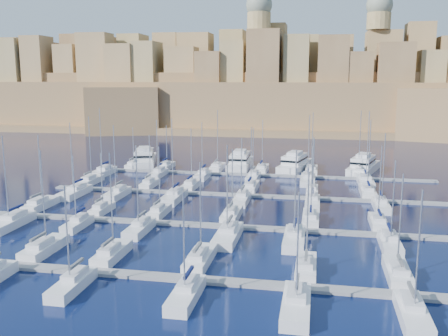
% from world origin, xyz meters
% --- Properties ---
extents(ground, '(600.00, 600.00, 0.00)m').
position_xyz_m(ground, '(0.00, 0.00, 0.00)').
color(ground, black).
rests_on(ground, ground).
extents(pontoon_near, '(84.00, 2.00, 0.40)m').
position_xyz_m(pontoon_near, '(0.00, -34.00, 0.20)').
color(pontoon_near, slate).
rests_on(pontoon_near, ground).
extents(pontoon_mid_near, '(84.00, 2.00, 0.40)m').
position_xyz_m(pontoon_mid_near, '(0.00, -12.00, 0.20)').
color(pontoon_mid_near, slate).
rests_on(pontoon_mid_near, ground).
extents(pontoon_mid_far, '(84.00, 2.00, 0.40)m').
position_xyz_m(pontoon_mid_far, '(0.00, 10.00, 0.20)').
color(pontoon_mid_far, slate).
rests_on(pontoon_mid_far, ground).
extents(pontoon_far, '(84.00, 2.00, 0.40)m').
position_xyz_m(pontoon_far, '(0.00, 32.00, 0.20)').
color(pontoon_far, slate).
rests_on(pontoon_far, ground).
extents(sailboat_1, '(2.81, 9.37, 14.70)m').
position_xyz_m(sailboat_1, '(-22.80, -28.43, 0.75)').
color(sailboat_1, silver).
rests_on(sailboat_1, ground).
extents(sailboat_2, '(2.62, 8.73, 14.66)m').
position_xyz_m(sailboat_2, '(-12.63, -28.75, 0.75)').
color(sailboat_2, silver).
rests_on(sailboat_2, ground).
extents(sailboat_3, '(2.77, 9.22, 13.79)m').
position_xyz_m(sailboat_3, '(-0.48, -28.51, 0.74)').
color(sailboat_3, silver).
rests_on(sailboat_3, ground).
extents(sailboat_4, '(2.53, 8.43, 13.12)m').
position_xyz_m(sailboat_4, '(13.27, -28.89, 0.73)').
color(sailboat_4, silver).
rests_on(sailboat_4, ground).
extents(sailboat_5, '(2.72, 9.08, 13.19)m').
position_xyz_m(sailboat_5, '(24.31, -28.57, 0.74)').
color(sailboat_5, silver).
rests_on(sailboat_5, ground).
extents(sailboat_8, '(2.50, 8.34, 12.75)m').
position_xyz_m(sailboat_8, '(-13.04, -39.06, 0.73)').
color(sailboat_8, silver).
rests_on(sailboat_8, ground).
extents(sailboat_9, '(2.62, 8.75, 12.63)m').
position_xyz_m(sailboat_9, '(0.54, -39.26, 0.73)').
color(sailboat_9, silver).
rests_on(sailboat_9, ground).
extents(sailboat_10, '(2.89, 9.63, 13.26)m').
position_xyz_m(sailboat_10, '(12.55, -39.70, 0.74)').
color(sailboat_10, silver).
rests_on(sailboat_10, ground).
extents(sailboat_11, '(2.72, 9.07, 13.95)m').
position_xyz_m(sailboat_11, '(24.17, -39.42, 0.74)').
color(sailboat_11, silver).
rests_on(sailboat_11, ground).
extents(sailboat_12, '(2.81, 9.37, 13.97)m').
position_xyz_m(sailboat_12, '(-36.37, -6.43, 0.75)').
color(sailboat_12, silver).
rests_on(sailboat_12, ground).
extents(sailboat_13, '(2.21, 7.37, 11.20)m').
position_xyz_m(sailboat_13, '(-23.70, -7.41, 0.71)').
color(sailboat_13, silver).
rests_on(sailboat_13, ground).
extents(sailboat_14, '(2.34, 7.79, 12.53)m').
position_xyz_m(sailboat_14, '(-12.98, -7.21, 0.72)').
color(sailboat_14, silver).
rests_on(sailboat_14, ground).
extents(sailboat_15, '(2.68, 8.93, 12.46)m').
position_xyz_m(sailboat_15, '(-0.05, -6.65, 0.73)').
color(sailboat_15, silver).
rests_on(sailboat_15, ground).
extents(sailboat_16, '(2.68, 8.94, 13.28)m').
position_xyz_m(sailboat_16, '(13.45, -6.64, 0.74)').
color(sailboat_16, silver).
rests_on(sailboat_16, ground).
extents(sailboat_17, '(2.54, 8.48, 13.58)m').
position_xyz_m(sailboat_17, '(24.38, -6.87, 0.74)').
color(sailboat_17, silver).
rests_on(sailboat_17, ground).
extents(sailboat_18, '(3.10, 10.32, 15.35)m').
position_xyz_m(sailboat_18, '(-34.73, -18.03, 0.77)').
color(sailboat_18, silver).
rests_on(sailboat_18, ground).
extents(sailboat_19, '(2.30, 7.68, 12.29)m').
position_xyz_m(sailboat_19, '(-23.68, -16.74, 0.72)').
color(sailboat_19, silver).
rests_on(sailboat_19, ground).
extents(sailboat_20, '(2.62, 8.73, 14.30)m').
position_xyz_m(sailboat_20, '(-12.91, -17.25, 0.74)').
color(sailboat_20, silver).
rests_on(sailboat_20, ground).
extents(sailboat_21, '(3.19, 10.62, 14.80)m').
position_xyz_m(sailboat_21, '(1.39, -18.18, 0.77)').
color(sailboat_21, silver).
rests_on(sailboat_21, ground).
extents(sailboat_22, '(3.01, 10.03, 14.38)m').
position_xyz_m(sailboat_22, '(11.29, -17.89, 0.76)').
color(sailboat_22, silver).
rests_on(sailboat_22, ground).
extents(sailboat_23, '(2.68, 8.94, 13.17)m').
position_xyz_m(sailboat_23, '(24.85, -17.36, 0.73)').
color(sailboat_23, silver).
rests_on(sailboat_23, ground).
extents(sailboat_24, '(2.73, 9.09, 15.72)m').
position_xyz_m(sailboat_24, '(-36.81, 15.43, 0.76)').
color(sailboat_24, silver).
rests_on(sailboat_24, ground).
extents(sailboat_25, '(2.37, 7.89, 11.91)m').
position_xyz_m(sailboat_25, '(-22.36, 14.84, 0.72)').
color(sailboat_25, silver).
rests_on(sailboat_25, ground).
extents(sailboat_26, '(2.57, 8.57, 13.54)m').
position_xyz_m(sailboat_26, '(-12.92, 15.18, 0.74)').
color(sailboat_26, silver).
rests_on(sailboat_26, ground).
extents(sailboat_27, '(2.82, 9.40, 13.97)m').
position_xyz_m(sailboat_27, '(0.24, 15.58, 0.75)').
color(sailboat_27, silver).
rests_on(sailboat_27, ground).
extents(sailboat_28, '(2.36, 7.87, 12.23)m').
position_xyz_m(sailboat_28, '(13.39, 14.83, 0.72)').
color(sailboat_28, silver).
rests_on(sailboat_28, ground).
extents(sailboat_29, '(2.89, 9.62, 15.86)m').
position_xyz_m(sailboat_29, '(24.71, 15.69, 0.76)').
color(sailboat_29, silver).
rests_on(sailboat_29, ground).
extents(sailboat_30, '(3.15, 10.50, 15.46)m').
position_xyz_m(sailboat_30, '(-34.71, 3.87, 0.77)').
color(sailboat_30, silver).
rests_on(sailboat_30, ground).
extents(sailboat_31, '(2.78, 9.25, 15.04)m').
position_xyz_m(sailboat_31, '(-25.74, 4.49, 0.75)').
color(sailboat_31, silver).
rests_on(sailboat_31, ground).
extents(sailboat_32, '(3.13, 10.43, 16.59)m').
position_xyz_m(sailboat_32, '(-13.50, 3.91, 0.78)').
color(sailboat_32, silver).
rests_on(sailboat_32, ground).
extents(sailboat_33, '(2.69, 8.96, 13.06)m').
position_xyz_m(sailboat_33, '(0.00, 4.63, 0.73)').
color(sailboat_33, silver).
rests_on(sailboat_33, ground).
extents(sailboat_34, '(2.73, 9.10, 13.29)m').
position_xyz_m(sailboat_34, '(13.59, 4.57, 0.74)').
color(sailboat_34, silver).
rests_on(sailboat_34, ground).
extents(sailboat_35, '(2.67, 8.90, 14.52)m').
position_xyz_m(sailboat_35, '(26.14, 4.66, 0.75)').
color(sailboat_35, silver).
rests_on(sailboat_35, ground).
extents(sailboat_36, '(2.27, 7.56, 11.24)m').
position_xyz_m(sailboat_36, '(-34.55, 36.68, 0.71)').
color(sailboat_36, silver).
rests_on(sailboat_36, ground).
extents(sailboat_37, '(2.54, 8.46, 11.86)m').
position_xyz_m(sailboat_37, '(-25.37, 37.12, 0.72)').
color(sailboat_37, silver).
rests_on(sailboat_37, ground).
extents(sailboat_38, '(2.81, 9.37, 16.08)m').
position_xyz_m(sailboat_38, '(-11.60, 37.57, 0.76)').
color(sailboat_38, silver).
rests_on(sailboat_38, ground).
extents(sailboat_39, '(2.82, 9.41, 13.67)m').
position_xyz_m(sailboat_39, '(0.21, 37.59, 0.74)').
color(sailboat_39, silver).
rests_on(sailboat_39, ground).
extents(sailboat_40, '(2.97, 9.89, 15.74)m').
position_xyz_m(sailboat_40, '(12.87, 37.83, 0.76)').
color(sailboat_40, silver).
rests_on(sailboat_40, ground).
extents(sailboat_41, '(2.88, 9.59, 16.32)m').
position_xyz_m(sailboat_41, '(24.49, 37.68, 0.77)').
color(sailboat_41, silver).
rests_on(sailboat_41, ground).
extents(sailboat_42, '(3.17, 10.56, 17.07)m').
position_xyz_m(sailboat_42, '(-38.33, 25.85, 0.78)').
color(sailboat_42, silver).
rests_on(sailboat_42, ground).
extents(sailboat_43, '(2.61, 8.68, 14.31)m').
position_xyz_m(sailboat_43, '(-24.22, 26.77, 0.74)').
color(sailboat_43, silver).
rests_on(sailboat_43, ground).
extents(sailboat_44, '(2.67, 8.90, 13.90)m').
position_xyz_m(sailboat_44, '(-12.95, 26.66, 0.74)').
color(sailboat_44, silver).
rests_on(sailboat_44, ground).
extents(sailboat_45, '(2.71, 9.03, 12.84)m').
position_xyz_m(sailboat_45, '(-0.63, 26.60, 0.73)').
color(sailboat_45, silver).
rests_on(sailboat_45, ground).
extents(sailboat_46, '(3.25, 10.84, 15.98)m').
position_xyz_m(sailboat_46, '(12.24, 25.71, 0.78)').
color(sailboat_46, silver).
rests_on(sailboat_46, ground).
extents(sailboat_47, '(3.26, 10.86, 17.06)m').
position_xyz_m(sailboat_47, '(25.18, 25.70, 0.78)').
color(sailboat_47, silver).
rests_on(sailboat_47, ground).
extents(motor_yacht_a, '(10.74, 19.88, 5.25)m').
position_xyz_m(motor_yacht_a, '(-33.46, 42.66, 1.73)').
color(motor_yacht_a, silver).
rests_on(motor_yacht_a, ground).
extents(motor_yacht_b, '(5.91, 17.96, 5.25)m').
position_xyz_m(motor_yacht_b, '(-6.18, 42.05, 1.73)').
color(motor_yacht_b, silver).
rests_on(motor_yacht_b, ground).
extents(motor_yacht_c, '(9.11, 18.33, 5.25)m').
position_xyz_m(motor_yacht_c, '(8.51, 41.96, 1.73)').
color(motor_yacht_c, silver).
rests_on(motor_yacht_c, ground).
extents(motor_yacht_d, '(9.98, 18.21, 5.25)m').
position_xyz_m(motor_yacht_d, '(26.01, 41.89, 1.73)').
color(motor_yacht_d, silver).
rests_on(motor_yacht_d, ground).
extents(fortified_city, '(460.00, 108.95, 59.52)m').
position_xyz_m(fortified_city, '(-0.19, 155.26, 14.74)').
color(fortified_city, brown).
rests_on(fortified_city, ground).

